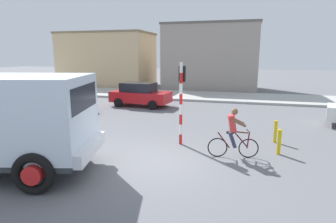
{
  "coord_description": "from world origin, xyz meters",
  "views": [
    {
      "loc": [
        2.68,
        -8.23,
        3.49
      ],
      "look_at": [
        -0.31,
        2.5,
        1.2
      ],
      "focal_mm": 29.93,
      "sensor_mm": 36.0,
      "label": 1
    }
  ],
  "objects": [
    {
      "name": "car_white_mid",
      "position": [
        -8.3,
        6.01,
        0.82
      ],
      "size": [
        4.13,
        2.13,
        1.6
      ],
      "color": "#1E2328",
      "rests_on": "ground"
    },
    {
      "name": "car_red_near",
      "position": [
        -4.2,
        9.38,
        0.82
      ],
      "size": [
        4.13,
        2.13,
        1.6
      ],
      "color": "red",
      "rests_on": "ground"
    },
    {
      "name": "bollard_far",
      "position": [
        3.92,
        3.32,
        0.45
      ],
      "size": [
        0.14,
        0.14,
        0.9
      ],
      "primitive_type": "cylinder",
      "color": "gold",
      "rests_on": "ground"
    },
    {
      "name": "sidewalk_far",
      "position": [
        0.0,
        14.67,
        0.08
      ],
      "size": [
        80.0,
        5.0,
        0.16
      ],
      "primitive_type": "cube",
      "color": "#ADADA8",
      "rests_on": "ground"
    },
    {
      "name": "traffic_light_pole",
      "position": [
        0.32,
        2.18,
        2.07
      ],
      "size": [
        0.24,
        0.43,
        3.2
      ],
      "color": "red",
      "rests_on": "ground"
    },
    {
      "name": "ground_plane",
      "position": [
        0.0,
        0.0,
        0.0
      ],
      "size": [
        120.0,
        120.0,
        0.0
      ],
      "primitive_type": "plane",
      "color": "slate"
    },
    {
      "name": "building_mid_block",
      "position": [
        -0.82,
        20.38,
        3.21
      ],
      "size": [
        9.18,
        5.4,
        6.41
      ],
      "color": "#9E9389",
      "rests_on": "ground"
    },
    {
      "name": "building_corner_left",
      "position": [
        -12.29,
        20.44,
        2.9
      ],
      "size": [
        9.75,
        5.9,
        5.79
      ],
      "color": "#D1B284",
      "rests_on": "ground"
    },
    {
      "name": "cyclist",
      "position": [
        2.36,
        1.16,
        0.86
      ],
      "size": [
        1.71,
        0.56,
        1.72
      ],
      "color": "black",
      "rests_on": "ground"
    },
    {
      "name": "bollard_near",
      "position": [
        3.92,
        1.92,
        0.45
      ],
      "size": [
        0.14,
        0.14,
        0.9
      ],
      "primitive_type": "cylinder",
      "color": "gold",
      "rests_on": "ground"
    }
  ]
}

